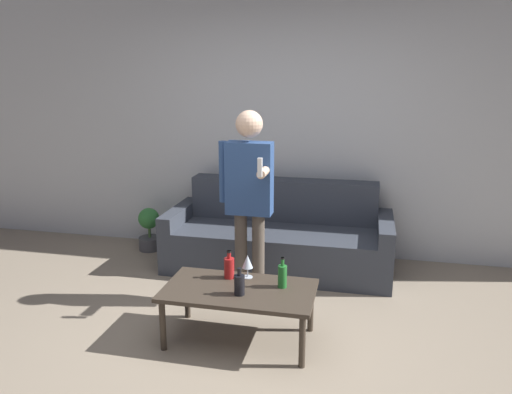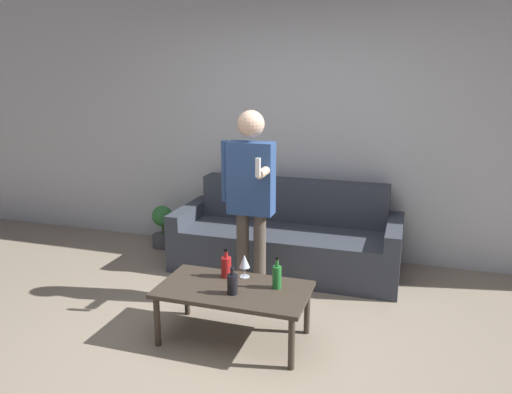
{
  "view_description": "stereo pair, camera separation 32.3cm",
  "coord_description": "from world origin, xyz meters",
  "views": [
    {
      "loc": [
        0.79,
        -2.79,
        1.9
      ],
      "look_at": [
        -0.02,
        0.83,
        0.95
      ],
      "focal_mm": 35.0,
      "sensor_mm": 36.0,
      "label": 1
    },
    {
      "loc": [
        1.1,
        -2.71,
        1.9
      ],
      "look_at": [
        -0.02,
        0.83,
        0.95
      ],
      "focal_mm": 35.0,
      "sensor_mm": 36.0,
      "label": 2
    }
  ],
  "objects": [
    {
      "name": "potted_plant",
      "position": [
        -1.46,
        1.96,
        0.24
      ],
      "size": [
        0.24,
        0.24,
        0.46
      ],
      "color": "#4C4C51",
      "rests_on": "ground_plane"
    },
    {
      "name": "person_standing_front",
      "position": [
        -0.11,
        0.96,
        0.96
      ],
      "size": [
        0.43,
        0.41,
        1.6
      ],
      "color": "brown",
      "rests_on": "ground_plane"
    },
    {
      "name": "wine_glass_near",
      "position": [
        -0.03,
        0.56,
        0.52
      ],
      "size": [
        0.08,
        0.08,
        0.17
      ],
      "color": "silver",
      "rests_on": "coffee_table"
    },
    {
      "name": "bottle_orange",
      "position": [
        -0.01,
        0.26,
        0.48
      ],
      "size": [
        0.07,
        0.07,
        0.19
      ],
      "color": "black",
      "rests_on": "coffee_table"
    },
    {
      "name": "ground_plane",
      "position": [
        0.0,
        0.0,
        0.0
      ],
      "size": [
        16.0,
        16.0,
        0.0
      ],
      "primitive_type": "plane",
      "color": "gray"
    },
    {
      "name": "bottle_dark",
      "position": [
        -0.16,
        0.52,
        0.49
      ],
      "size": [
        0.08,
        0.08,
        0.21
      ],
      "color": "#B21E1E",
      "rests_on": "coffee_table"
    },
    {
      "name": "couch",
      "position": [
        -0.01,
        1.8,
        0.3
      ],
      "size": [
        2.15,
        0.86,
        0.83
      ],
      "color": "#383D47",
      "rests_on": "ground_plane"
    },
    {
      "name": "wall_back",
      "position": [
        0.0,
        2.28,
        1.35
      ],
      "size": [
        8.0,
        0.06,
        2.7
      ],
      "color": "silver",
      "rests_on": "ground_plane"
    },
    {
      "name": "coffee_table",
      "position": [
        -0.04,
        0.35,
        0.36
      ],
      "size": [
        1.07,
        0.58,
        0.4
      ],
      "color": "#3D3328",
      "rests_on": "ground_plane"
    },
    {
      "name": "bottle_green",
      "position": [
        0.25,
        0.44,
        0.49
      ],
      "size": [
        0.06,
        0.06,
        0.22
      ],
      "color": "#23752D",
      "rests_on": "coffee_table"
    }
  ]
}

